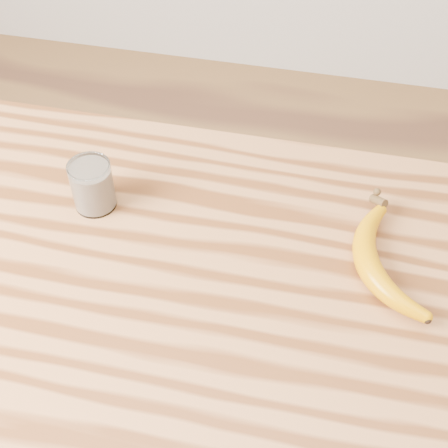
# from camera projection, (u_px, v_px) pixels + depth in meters

# --- Properties ---
(room) EXTENTS (4.04, 4.04, 2.70)m
(room) POSITION_uv_depth(u_px,v_px,m) (174.00, 34.00, 0.63)
(room) COLOR brown
(room) RESTS_ON ground
(table) EXTENTS (1.20, 0.80, 0.90)m
(table) POSITION_uv_depth(u_px,v_px,m) (194.00, 340.00, 1.06)
(table) COLOR #A56C3C
(table) RESTS_ON ground
(smoothie_glass) EXTENTS (0.07, 0.07, 0.09)m
(smoothie_glass) POSITION_uv_depth(u_px,v_px,m) (92.00, 186.00, 1.07)
(smoothie_glass) COLOR white
(smoothie_glass) RESTS_ON table
(banana) EXTENTS (0.23, 0.35, 0.04)m
(banana) POSITION_uv_depth(u_px,v_px,m) (367.00, 263.00, 0.98)
(banana) COLOR #CB8400
(banana) RESTS_ON table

